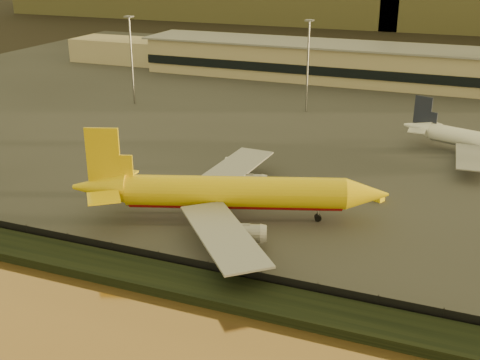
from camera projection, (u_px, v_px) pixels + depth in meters
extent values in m
plane|color=black|center=(230.00, 236.00, 98.01)|extent=(900.00, 900.00, 0.00)
cube|color=black|center=(183.00, 283.00, 83.05)|extent=(320.00, 7.00, 1.40)
cube|color=#2D2D2D|center=(352.00, 103.00, 180.17)|extent=(320.00, 220.00, 0.20)
cube|color=black|center=(196.00, 266.00, 86.29)|extent=(300.00, 0.05, 2.20)
cube|color=tan|center=(371.00, 65.00, 203.90)|extent=(160.00, 22.00, 12.00)
cube|color=black|center=(365.00, 74.00, 194.58)|extent=(160.00, 0.60, 3.00)
cube|color=gray|center=(373.00, 47.00, 201.60)|extent=(164.00, 24.00, 0.60)
cube|color=tan|center=(135.00, 51.00, 240.56)|extent=(50.00, 18.00, 9.00)
cylinder|color=slate|center=(132.00, 62.00, 174.56)|extent=(0.50, 0.50, 25.00)
cube|color=slate|center=(129.00, 17.00, 169.93)|extent=(2.20, 2.20, 0.40)
cylinder|color=slate|center=(307.00, 68.00, 166.03)|extent=(0.50, 0.50, 25.00)
cube|color=slate|center=(309.00, 20.00, 161.39)|extent=(2.20, 2.20, 0.40)
cylinder|color=yellow|center=(235.00, 192.00, 101.86)|extent=(36.83, 17.18, 5.36)
cylinder|color=#B30A0A|center=(235.00, 197.00, 102.20)|extent=(35.47, 15.73, 4.18)
cone|color=yellow|center=(367.00, 194.00, 100.92)|extent=(8.57, 7.42, 5.36)
cone|color=yellow|center=(100.00, 187.00, 102.69)|extent=(10.52, 8.10, 5.36)
cube|color=yellow|center=(103.00, 155.00, 100.50)|extent=(5.50, 2.26, 9.38)
cube|color=yellow|center=(119.00, 174.00, 107.45)|extent=(5.25, 5.19, 0.32)
cube|color=yellow|center=(104.00, 198.00, 97.47)|extent=(7.18, 7.17, 0.32)
cube|color=gray|center=(234.00, 168.00, 115.52)|extent=(8.40, 23.54, 0.32)
cylinder|color=gray|center=(247.00, 182.00, 112.72)|extent=(6.81, 4.81, 2.95)
cube|color=gray|center=(223.00, 234.00, 88.96)|extent=(20.68, 22.23, 0.32)
cylinder|color=gray|center=(242.00, 233.00, 92.63)|extent=(6.81, 4.81, 2.95)
cylinder|color=black|center=(318.00, 218.00, 102.90)|extent=(1.42, 1.27, 1.18)
cylinder|color=slate|center=(318.00, 214.00, 102.67)|extent=(0.21, 0.21, 2.41)
cylinder|color=black|center=(212.00, 222.00, 101.42)|extent=(1.42, 1.27, 1.18)
cylinder|color=slate|center=(212.00, 218.00, 101.20)|extent=(0.21, 0.21, 2.41)
cylinder|color=black|center=(214.00, 210.00, 105.91)|extent=(1.42, 1.27, 1.18)
cylinder|color=slate|center=(214.00, 207.00, 105.68)|extent=(0.21, 0.21, 2.41)
cone|color=white|center=(418.00, 127.00, 142.13)|extent=(7.77, 5.85, 3.83)
cube|color=#1A1E30|center=(423.00, 110.00, 140.12)|extent=(4.09, 1.65, 6.71)
cube|color=white|center=(431.00, 124.00, 143.81)|extent=(5.25, 5.21, 0.23)
cube|color=white|center=(417.00, 131.00, 138.38)|extent=(3.88, 3.69, 0.23)
cube|color=gray|center=(469.00, 157.00, 125.05)|extent=(6.32, 17.53, 0.23)
cylinder|color=black|center=(473.00, 156.00, 133.50)|extent=(1.01, 0.91, 0.84)
cylinder|color=slate|center=(474.00, 154.00, 133.34)|extent=(0.20, 0.20, 1.73)
cylinder|color=black|center=(479.00, 152.00, 135.94)|extent=(1.01, 0.91, 0.84)
cylinder|color=slate|center=(479.00, 150.00, 135.78)|extent=(0.20, 0.20, 1.73)
cube|color=yellow|center=(375.00, 195.00, 111.47)|extent=(3.90, 2.93, 1.60)
cube|color=white|center=(235.00, 163.00, 127.20)|extent=(4.79, 2.98, 2.00)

